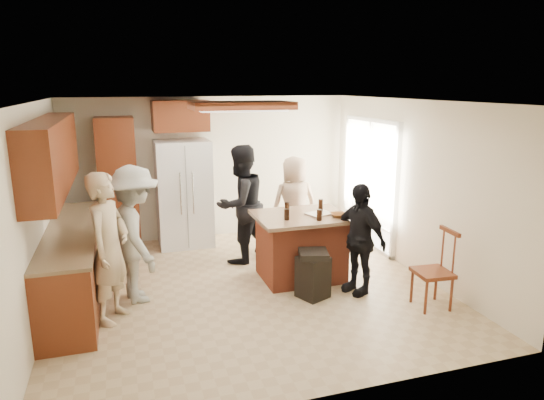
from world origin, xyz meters
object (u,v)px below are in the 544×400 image
object	(u,v)px
person_behind_right	(294,204)
trash_bin	(313,274)
person_side_right	(359,239)
refrigerator	(184,194)
person_behind_left	(241,204)
person_counter	(135,234)
spindle_chair	(434,272)
person_front_left	(109,248)
kitchen_island	(301,246)

from	to	relation	value
person_behind_right	trash_bin	distance (m)	1.94
person_side_right	refrigerator	xyz separation A→B (m)	(-1.92, 2.68, 0.16)
person_behind_left	person_behind_right	bearing A→B (deg)	165.19
person_counter	spindle_chair	xyz separation A→B (m)	(3.47, -1.32, -0.42)
person_front_left	spindle_chair	world-z (taller)	person_front_left
kitchen_island	trash_bin	world-z (taller)	kitchen_island
person_front_left	trash_bin	bearing A→B (deg)	-66.79
person_front_left	person_counter	xyz separation A→B (m)	(0.31, 0.48, -0.01)
person_counter	kitchen_island	world-z (taller)	person_counter
kitchen_island	trash_bin	distance (m)	0.69
refrigerator	spindle_chair	bearing A→B (deg)	-52.29
person_behind_right	spindle_chair	world-z (taller)	person_behind_right
person_behind_left	spindle_chair	world-z (taller)	person_behind_left
person_counter	trash_bin	distance (m)	2.31
person_side_right	trash_bin	xyz separation A→B (m)	(-0.63, 0.02, -0.42)
person_behind_right	refrigerator	xyz separation A→B (m)	(-1.70, 0.82, 0.11)
person_behind_right	kitchen_island	xyz separation A→B (m)	(-0.32, -1.18, -0.31)
person_behind_right	spindle_chair	distance (m)	2.72
person_behind_left	person_counter	bearing A→B (deg)	1.93
person_behind_left	person_counter	size ratio (longest dim) A/B	1.05
person_behind_right	trash_bin	size ratio (longest dim) A/B	2.50
person_front_left	person_counter	distance (m)	0.57
refrigerator	spindle_chair	size ratio (longest dim) A/B	1.81
person_behind_left	refrigerator	size ratio (longest dim) A/B	1.01
spindle_chair	person_counter	bearing A→B (deg)	159.22
refrigerator	trash_bin	xyz separation A→B (m)	(1.29, -2.66, -0.58)
person_behind_left	spindle_chair	size ratio (longest dim) A/B	1.83
person_behind_right	kitchen_island	distance (m)	1.26
person_front_left	person_side_right	size ratio (longest dim) A/B	1.19
refrigerator	kitchen_island	xyz separation A→B (m)	(1.37, -2.00, -0.43)
person_counter	person_side_right	bearing A→B (deg)	-114.86
person_behind_right	person_counter	world-z (taller)	person_counter
person_front_left	spindle_chair	xyz separation A→B (m)	(3.78, -0.84, -0.43)
person_side_right	kitchen_island	size ratio (longest dim) A/B	1.16
refrigerator	kitchen_island	world-z (taller)	refrigerator
person_side_right	person_counter	xyz separation A→B (m)	(-2.79, 0.63, 0.13)
person_behind_left	trash_bin	distance (m)	1.79
person_behind_left	refrigerator	distance (m)	1.29
person_behind_right	refrigerator	distance (m)	1.89
person_counter	kitchen_island	distance (m)	2.28
person_counter	refrigerator	bearing A→B (deg)	-35.21
person_behind_left	trash_bin	xyz separation A→B (m)	(0.56, -1.59, -0.59)
trash_bin	spindle_chair	xyz separation A→B (m)	(1.31, -0.71, 0.13)
person_behind_right	person_side_right	world-z (taller)	person_behind_right
person_side_right	person_behind_left	bearing A→B (deg)	-162.85
person_side_right	trash_bin	bearing A→B (deg)	-110.90
person_front_left	person_behind_right	world-z (taller)	person_front_left
person_counter	spindle_chair	distance (m)	3.74
person_front_left	person_behind_right	distance (m)	3.34
person_behind_left	spindle_chair	distance (m)	3.00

